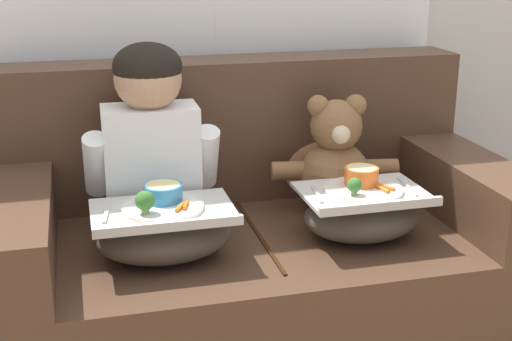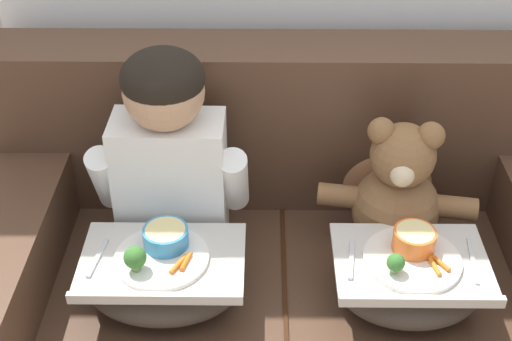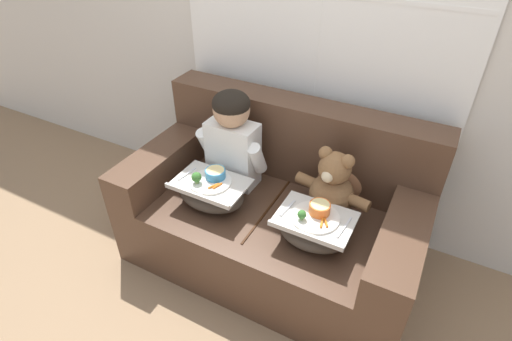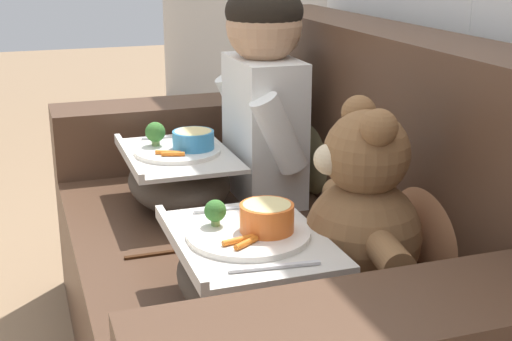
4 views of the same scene
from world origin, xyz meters
name	(u,v)px [view 1 (image 1 of 4)]	position (x,y,z in m)	size (l,w,h in m)	color
couch	(249,249)	(0.00, 0.07, 0.34)	(1.71, 0.94, 0.96)	#4C3323
throw_pillow_behind_child	(147,164)	(-0.32, 0.29, 0.61)	(0.34, 0.16, 0.35)	tan
throw_pillow_behind_teddy	(317,152)	(0.32, 0.29, 0.61)	(0.35, 0.17, 0.37)	#B2754C
child_figure	(150,129)	(-0.32, 0.10, 0.79)	(0.44, 0.22, 0.62)	white
teddy_bear	(335,163)	(0.32, 0.10, 0.62)	(0.45, 0.32, 0.42)	brown
lap_tray_child	(164,231)	(-0.32, -0.15, 0.54)	(0.42, 0.29, 0.24)	#473D33
lap_tray_teddy	(362,212)	(0.32, -0.15, 0.54)	(0.39, 0.30, 0.23)	#473D33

